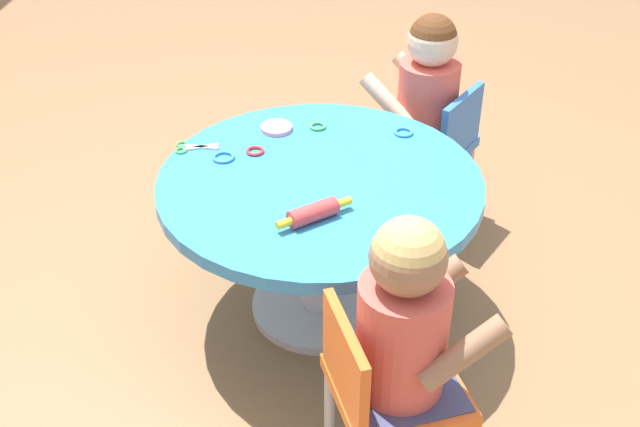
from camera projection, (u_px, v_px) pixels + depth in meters
ground_plane at (320, 308)px, 2.58m from camera, size 10.00×10.00×0.00m
craft_table at (320, 209)px, 2.36m from camera, size 0.95×0.95×0.50m
child_chair_left at (384, 390)px, 1.88m from camera, size 0.39×0.39×0.54m
seated_child_left at (406, 316)px, 1.76m from camera, size 0.38×0.42×0.51m
child_chair_right at (432, 147)px, 2.83m from camera, size 0.41×0.41×0.54m
seated_child_right at (427, 86)px, 2.72m from camera, size 0.40×0.43×0.51m
rolling_pin at (315, 213)px, 2.11m from camera, size 0.16×0.20×0.05m
craft_scissors at (190, 147)px, 2.44m from camera, size 0.08×0.14×0.01m
playdough_blob_0 at (277, 128)px, 2.53m from camera, size 0.10×0.10×0.01m
cookie_cutter_0 at (318, 126)px, 2.54m from camera, size 0.05×0.05×0.01m
cookie_cutter_1 at (404, 132)px, 2.51m from camera, size 0.06×0.06×0.01m
cookie_cutter_2 at (255, 151)px, 2.41m from camera, size 0.06×0.06×0.01m
cookie_cutter_3 at (224, 157)px, 2.38m from camera, size 0.07×0.07×0.01m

